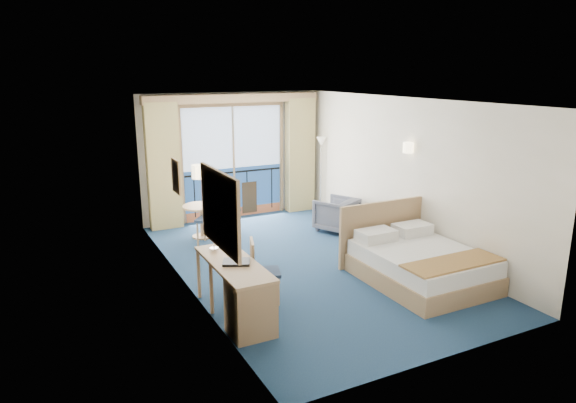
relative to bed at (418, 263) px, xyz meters
The scene contains 22 objects.
floor 1.88m from the bed, 130.88° to the left, with size 6.50×6.50×0.00m, color navy.
room_walls 2.38m from the bed, 130.88° to the left, with size 4.04×6.54×2.72m.
balcony_door 4.85m from the bed, 104.81° to the left, with size 2.36×0.03×2.52m.
curtain_left 5.35m from the bed, 121.72° to the left, with size 0.65×0.22×2.55m, color tan.
curtain_right 4.59m from the bed, 85.71° to the left, with size 0.65×0.22×2.55m, color tan.
pelmet 5.19m from the bed, 105.09° to the left, with size 3.80×0.25×0.18m, color tan.
mirror 3.43m from the bed, behind, with size 0.05×1.25×0.95m.
wall_print 3.91m from the bed, 149.81° to the left, with size 0.04×0.42×0.52m.
sconce_left 3.61m from the bed, 165.72° to the left, with size 0.18×0.18×0.18m, color #FFE9B2.
sconce_right 2.13m from the bed, 59.93° to the left, with size 0.18×0.18×0.18m, color #FFE9B2.
bed is the anchor object (origin of this frame).
nightstand 1.41m from the bed, 66.19° to the left, with size 0.39×0.37×0.51m, color tan.
phone 1.43m from the bed, 67.88° to the left, with size 0.17×0.13×0.08m, color silver.
armchair 2.76m from the bed, 84.87° to the left, with size 0.72×0.74×0.67m, color #4D515E.
floor_lamp 4.27m from the bed, 80.78° to the left, with size 0.24×0.24×1.71m.
desk 2.94m from the bed, behind, with size 0.55×1.61×0.75m.
desk_chair 2.50m from the bed, behind, with size 0.50×0.49×0.90m.
folder 2.95m from the bed, behind, with size 0.35×0.26×0.03m, color black.
desk_lamp 3.19m from the bed, 166.52° to the left, with size 0.12×0.12×0.43m.
round_table 4.24m from the bed, 122.87° to the left, with size 0.71×0.71×0.64m.
table_chair_a 3.98m from the bed, 118.16° to the left, with size 0.59×0.58×0.98m.
table_chair_b 3.87m from the bed, 125.43° to the left, with size 0.62×0.62×1.01m.
Camera 1 is at (-3.89, -7.06, 3.15)m, focal length 32.00 mm.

